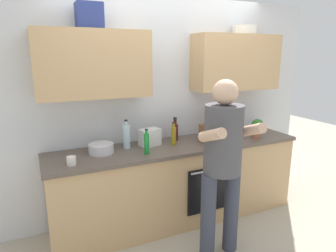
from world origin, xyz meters
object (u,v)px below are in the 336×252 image
Objects in this scene: bottle_soy at (210,128)px; cup_coffee at (71,161)px; knife_block at (206,133)px; bottle_oil at (174,135)px; bottle_water at (126,136)px; grocery_bag_crisps at (228,130)px; person_standing at (223,156)px; grocery_bag_produce at (150,137)px; bottle_wine at (175,131)px; potted_herb at (257,127)px; bottle_soda at (147,143)px; bottle_syrup at (237,124)px; mixing_bowl at (101,148)px.

cup_coffee is (-1.63, -0.26, -0.07)m from bottle_soy.
bottle_soy is at bearing 45.01° from knife_block.
cup_coffee is 0.30× the size of knife_block.
bottle_oil is (-0.52, -0.09, -0.01)m from bottle_soy.
bottle_water reaches higher than bottle_oil.
cup_coffee is 0.34× the size of grocery_bag_crisps.
person_standing is 0.91m from grocery_bag_produce.
bottle_wine reaches higher than potted_herb.
bottle_soda reaches higher than grocery_bag_crisps.
bottle_syrup is 1.11× the size of bottle_soda.
bottle_syrup is 1.30× the size of grocery_bag_produce.
bottle_wine is 3.32× the size of cup_coffee.
bottle_water is 1.40× the size of grocery_bag_produce.
grocery_bag_crisps is (0.38, 0.10, -0.03)m from knife_block.
bottle_oil reaches higher than grocery_bag_produce.
bottle_syrup is at bearing 23.78° from grocery_bag_crisps.
bottle_soy is at bearing -176.31° from bottle_syrup.
mixing_bowl is at bearing 174.48° from knife_block.
bottle_oil reaches higher than potted_herb.
grocery_bag_crisps is (1.12, 0.20, -0.04)m from bottle_soda.
grocery_bag_produce is at bearing 176.79° from grocery_bag_crisps.
person_standing is 0.92m from bottle_soy.
bottle_wine is 0.35m from knife_block.
grocery_bag_produce reaches higher than mixing_bowl.
bottle_soy is 1.18× the size of grocery_bag_crisps.
grocery_bag_produce is at bearing -2.32° from bottle_water.
bottle_syrup is 1.27× the size of potted_herb.
bottle_soda is 0.28m from grocery_bag_produce.
bottle_soy reaches higher than potted_herb.
mixing_bowl is 1.53m from grocery_bag_crisps.
person_standing is 6.54× the size of bottle_soda.
bottle_oil is at bearing 23.43° from bottle_soda.
grocery_bag_produce is (-0.99, 0.06, 0.02)m from grocery_bag_crisps.
bottle_soy reaches higher than cup_coffee.
potted_herb is 1.30m from grocery_bag_produce.
person_standing is 7.45× the size of potted_herb.
bottle_syrup reaches higher than bottle_soda.
person_standing is 5.43× the size of bottle_water.
bottle_wine is 0.18m from bottle_oil.
bottle_wine reaches higher than grocery_bag_produce.
bottle_soy is 1.11× the size of bottle_soda.
bottle_soda is at bearing -179.46° from potted_herb.
grocery_bag_crisps is at bearing -10.68° from bottle_wine.
bottle_syrup is 1.05× the size of bottle_wine.
person_standing is 6.69× the size of mixing_bowl.
bottle_syrup is 0.95m from bottle_oil.
person_standing reaches higher than bottle_soda.
bottle_water is 1.37× the size of potted_herb.
bottle_soda is 0.99× the size of bottle_oil.
grocery_bag_produce is (-0.61, 0.15, -0.01)m from knife_block.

